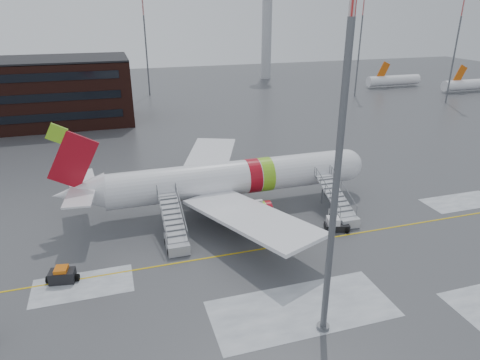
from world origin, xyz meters
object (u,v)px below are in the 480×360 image
object	(u,v)px
pushback_tug	(335,224)
baggage_tractor	(62,276)
airliner	(227,179)
light_mast_near	(340,147)
airstair_fwd	(341,210)
airstair_aft	(175,235)

from	to	relation	value
pushback_tug	baggage_tractor	xyz separation A→B (m)	(-26.05, -1.26, -0.04)
airliner	light_mast_near	distance (m)	23.49
airliner	pushback_tug	xyz separation A→B (m)	(9.18, -8.45, -2.80)
light_mast_near	pushback_tug	bearing A→B (deg)	57.94
baggage_tractor	airliner	bearing A→B (deg)	29.94
airliner	light_mast_near	xyz separation A→B (m)	(1.22, -21.15, 10.14)
airstair_fwd	pushback_tug	size ratio (longest dim) A/B	2.85
airstair_aft	light_mast_near	world-z (taller)	light_mast_near
airstair_fwd	light_mast_near	distance (m)	21.48
pushback_tug	light_mast_near	bearing A→B (deg)	-122.06
airliner	baggage_tractor	distance (m)	19.68
airstair_fwd	light_mast_near	bearing A→B (deg)	-123.22
airstair_fwd	baggage_tractor	bearing A→B (deg)	-173.44
airliner	light_mast_near	size ratio (longest dim) A/B	1.33
pushback_tug	baggage_tractor	world-z (taller)	pushback_tug
airliner	baggage_tractor	size ratio (longest dim) A/B	12.93
airstair_aft	airliner	bearing A→B (deg)	43.31
airstair_fwd	pushback_tug	distance (m)	2.55
airstair_aft	light_mast_near	xyz separation A→B (m)	(8.16, -14.62, 12.49)
airstair_aft	baggage_tractor	xyz separation A→B (m)	(-9.94, -3.18, -0.49)
airliner	pushback_tug	size ratio (longest dim) A/B	12.98
airliner	airstair_aft	bearing A→B (deg)	-136.69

